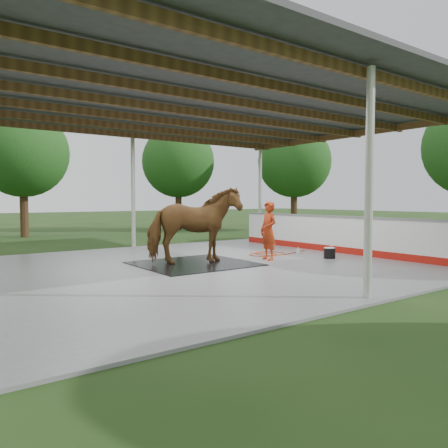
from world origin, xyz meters
TOP-DOWN VIEW (x-y plane):
  - ground at (0.00, 0.00)m, footprint 100.00×100.00m
  - concrete_slab at (0.00, 0.00)m, footprint 12.00×10.00m
  - pavilion_structure at (0.00, -0.00)m, footprint 12.60×10.60m
  - dasher_board at (4.60, 0.00)m, footprint 0.16×8.00m
  - tree_belt at (0.30, 0.90)m, footprint 28.00×28.00m
  - rubber_mat at (-0.34, 0.27)m, footprint 2.80×2.63m
  - horse at (-0.34, 0.27)m, footprint 2.54×1.73m
  - handler at (1.73, -0.27)m, footprint 0.43×0.61m
  - wash_bucket at (3.33, -1.06)m, footprint 0.33×0.33m
  - soap_bottle_a at (3.97, -0.57)m, footprint 0.11×0.11m
  - soap_bottle_b at (3.35, 0.18)m, footprint 0.13×0.13m
  - hose_coil at (2.51, 0.65)m, footprint 2.20×0.99m

SIDE VIEW (x-z plane):
  - ground at x=0.00m, z-range 0.00..0.00m
  - concrete_slab at x=0.00m, z-range 0.00..0.05m
  - rubber_mat at x=-0.34m, z-range 0.05..0.07m
  - hose_coil at x=2.51m, z-range 0.05..0.07m
  - soap_bottle_b at x=3.35m, z-range 0.05..0.26m
  - soap_bottle_a at x=3.97m, z-range 0.05..0.33m
  - wash_bucket at x=3.33m, z-range 0.05..0.36m
  - dasher_board at x=4.60m, z-range 0.02..1.17m
  - handler at x=1.73m, z-range 0.05..1.65m
  - horse at x=-0.34m, z-range 0.07..2.04m
  - tree_belt at x=0.30m, z-range 0.89..6.69m
  - pavilion_structure at x=0.00m, z-range 1.94..5.99m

